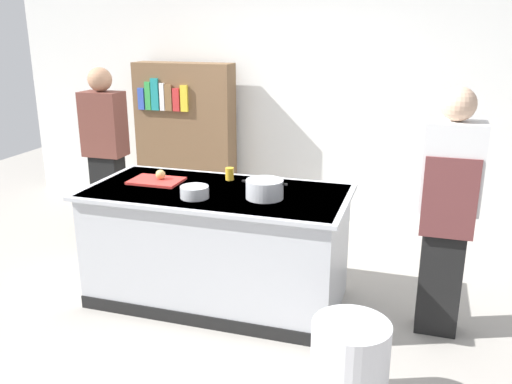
% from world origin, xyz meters
% --- Properties ---
extents(ground_plane, '(10.00, 10.00, 0.00)m').
position_xyz_m(ground_plane, '(0.00, 0.00, 0.00)').
color(ground_plane, '#9E9991').
extents(back_wall, '(6.40, 0.12, 3.00)m').
position_xyz_m(back_wall, '(0.00, 2.10, 1.50)').
color(back_wall, white).
rests_on(back_wall, ground_plane).
extents(counter_island, '(1.98, 0.98, 0.90)m').
position_xyz_m(counter_island, '(0.00, -0.00, 0.47)').
color(counter_island, '#B7BABF').
rests_on(counter_island, ground_plane).
extents(cutting_board, '(0.40, 0.28, 0.02)m').
position_xyz_m(cutting_board, '(-0.53, 0.06, 0.91)').
color(cutting_board, red).
rests_on(cutting_board, counter_island).
extents(onion, '(0.08, 0.08, 0.08)m').
position_xyz_m(onion, '(-0.50, 0.09, 0.96)').
color(onion, tan).
rests_on(onion, cutting_board).
extents(stock_pot, '(0.34, 0.27, 0.14)m').
position_xyz_m(stock_pot, '(0.40, -0.08, 0.97)').
color(stock_pot, '#B7BABF').
rests_on(stock_pot, counter_island).
extents(mixing_bowl, '(0.21, 0.21, 0.09)m').
position_xyz_m(mixing_bowl, '(-0.08, -0.22, 0.94)').
color(mixing_bowl, '#B7BABF').
rests_on(mixing_bowl, counter_island).
extents(juice_cup, '(0.07, 0.07, 0.10)m').
position_xyz_m(juice_cup, '(0.00, 0.29, 0.95)').
color(juice_cup, yellow).
rests_on(juice_cup, counter_island).
extents(trash_bin, '(0.44, 0.44, 0.53)m').
position_xyz_m(trash_bin, '(1.16, -0.98, 0.27)').
color(trash_bin, silver).
rests_on(trash_bin, ground_plane).
extents(person_chef, '(0.38, 0.25, 1.72)m').
position_xyz_m(person_chef, '(1.64, 0.02, 0.91)').
color(person_chef, black).
rests_on(person_chef, ground_plane).
extents(person_guest, '(0.38, 0.24, 1.72)m').
position_xyz_m(person_guest, '(-1.41, 0.74, 0.91)').
color(person_guest, black).
rests_on(person_guest, ground_plane).
extents(bookshelf, '(1.10, 0.31, 1.70)m').
position_xyz_m(bookshelf, '(-1.07, 1.80, 0.85)').
color(bookshelf, brown).
rests_on(bookshelf, ground_plane).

